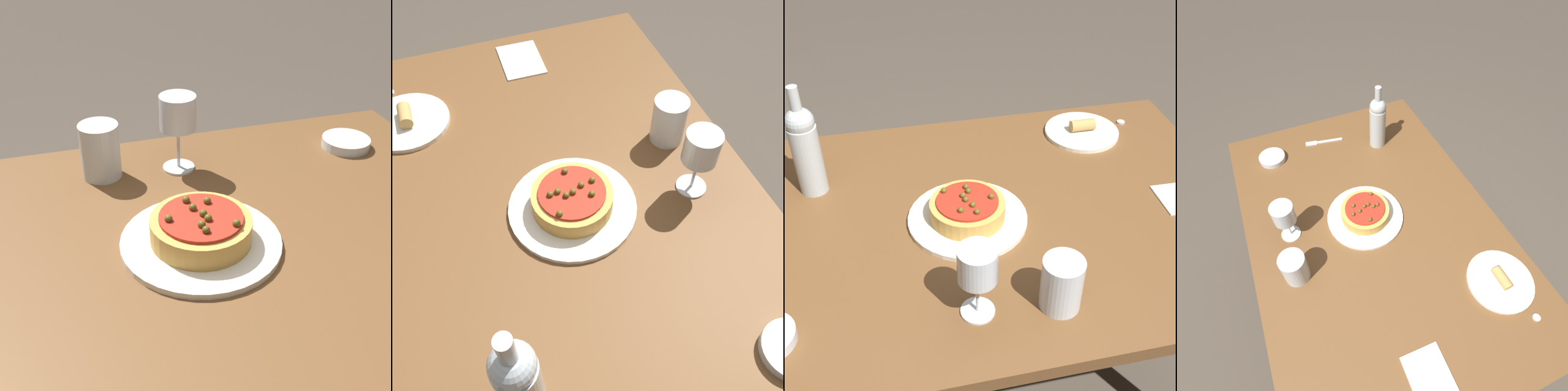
{
  "view_description": "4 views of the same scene",
  "coord_description": "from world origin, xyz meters",
  "views": [
    {
      "loc": [
        -0.19,
        -0.73,
        1.33
      ],
      "look_at": [
        0.04,
        0.05,
        0.81
      ],
      "focal_mm": 50.0,
      "sensor_mm": 36.0,
      "label": 1
    },
    {
      "loc": [
        0.63,
        -0.16,
        1.57
      ],
      "look_at": [
        0.06,
        0.04,
        0.79
      ],
      "focal_mm": 42.0,
      "sensor_mm": 36.0,
      "label": 2
    },
    {
      "loc": [
        0.23,
        1.0,
        1.59
      ],
      "look_at": [
        0.01,
        0.03,
        0.81
      ],
      "focal_mm": 50.0,
      "sensor_mm": 36.0,
      "label": 3
    },
    {
      "loc": [
        -0.57,
        0.24,
        1.71
      ],
      "look_at": [
        0.09,
        -0.04,
        0.78
      ],
      "focal_mm": 28.0,
      "sensor_mm": 36.0,
      "label": 4
    }
  ],
  "objects": [
    {
      "name": "dining_table",
      "position": [
        0.0,
        0.0,
        0.64
      ],
      "size": [
        1.34,
        0.91,
        0.73
      ],
      "color": "brown",
      "rests_on": "ground_plane"
    },
    {
      "name": "dinner_plate",
      "position": [
        0.04,
        0.02,
        0.74
      ],
      "size": [
        0.29,
        0.29,
        0.01
      ],
      "color": "white",
      "rests_on": "dining_table"
    },
    {
      "name": "wine_bottle",
      "position": [
        0.4,
        -0.19,
        0.86
      ],
      "size": [
        0.07,
        0.07,
        0.29
      ],
      "color": "#B2BCC1",
      "rests_on": "dining_table"
    },
    {
      "name": "pizza",
      "position": [
        0.04,
        0.02,
        0.77
      ],
      "size": [
        0.18,
        0.18,
        0.06
      ],
      "color": "gold",
      "rests_on": "dinner_plate"
    },
    {
      "name": "side_bowl",
      "position": [
        0.48,
        0.28,
        0.74
      ],
      "size": [
        0.11,
        0.11,
        0.02
      ],
      "color": "silver",
      "rests_on": "dining_table"
    },
    {
      "name": "bottle_cap",
      "position": [
        -0.51,
        -0.33,
        0.73
      ],
      "size": [
        0.02,
        0.02,
        0.01
      ],
      "color": "#B7B7BC",
      "rests_on": "dining_table"
    },
    {
      "name": "wine_glass",
      "position": [
        0.08,
        0.3,
        0.86
      ],
      "size": [
        0.08,
        0.08,
        0.17
      ],
      "color": "silver",
      "rests_on": "dining_table"
    },
    {
      "name": "paper_napkin",
      "position": [
        -0.54,
        0.05,
        0.73
      ],
      "size": [
        0.17,
        0.12,
        0.0
      ],
      "color": "silver",
      "rests_on": "dining_table"
    },
    {
      "name": "side_plate",
      "position": [
        -0.37,
        -0.3,
        0.74
      ],
      "size": [
        0.22,
        0.22,
        0.05
      ],
      "color": "white",
      "rests_on": "dining_table"
    },
    {
      "name": "ground_plane",
      "position": [
        0.0,
        0.0,
        0.0
      ],
      "size": [
        14.0,
        14.0,
        0.0
      ],
      "primitive_type": "plane",
      "color": "#4C4238"
    },
    {
      "name": "fork",
      "position": [
        0.51,
        0.05,
        0.73
      ],
      "size": [
        0.05,
        0.17,
        0.0
      ],
      "rotation": [
        0.0,
        0.0,
        1.41
      ],
      "color": "#B7B7BC",
      "rests_on": "dining_table"
    },
    {
      "name": "water_cup",
      "position": [
        -0.09,
        0.31,
        0.79
      ],
      "size": [
        0.08,
        0.08,
        0.12
      ],
      "color": "silver",
      "rests_on": "dining_table"
    }
  ]
}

